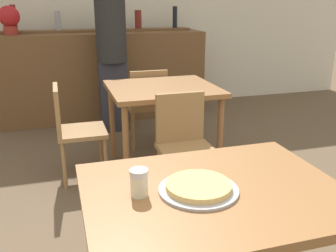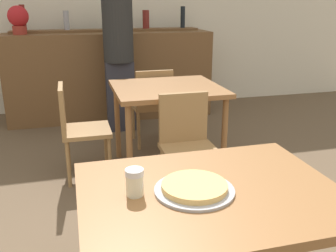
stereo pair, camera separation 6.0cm
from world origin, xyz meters
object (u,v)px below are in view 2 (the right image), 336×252
at_px(chair_far_side_front, 187,141).
at_px(chair_far_side_back, 153,102).
at_px(chair_far_side_left, 77,125).
at_px(potted_plant, 18,18).
at_px(cheese_shaker, 135,182).
at_px(person_standing, 119,51).
at_px(pizza_tray, 195,188).

xyz_separation_m(chair_far_side_front, chair_far_side_back, (0.00, 1.19, 0.00)).
height_order(chair_far_side_left, potted_plant, potted_plant).
bearing_deg(potted_plant, cheese_shaker, -78.08).
bearing_deg(chair_far_side_front, potted_plant, 119.91).
relative_size(chair_far_side_front, cheese_shaker, 7.42).
distance_m(chair_far_side_front, potted_plant, 2.81).
height_order(chair_far_side_front, chair_far_side_left, same).
height_order(cheese_shaker, person_standing, person_standing).
height_order(chair_far_side_left, cheese_shaker, cheese_shaker).
bearing_deg(person_standing, chair_far_side_left, -113.92).
xyz_separation_m(chair_far_side_back, cheese_shaker, (-0.60, -2.38, 0.32)).
relative_size(pizza_tray, potted_plant, 1.00).
xyz_separation_m(chair_far_side_front, cheese_shaker, (-0.60, -1.19, 0.32)).
xyz_separation_m(cheese_shaker, potted_plant, (-0.74, 3.52, 0.49)).
height_order(chair_far_side_back, cheese_shaker, cheese_shaker).
bearing_deg(chair_far_side_back, chair_far_side_left, 37.12).
bearing_deg(chair_far_side_front, cheese_shaker, -116.83).
xyz_separation_m(chair_far_side_back, person_standing, (-0.25, 0.61, 0.45)).
bearing_deg(pizza_tray, cheese_shaker, 170.97).
bearing_deg(chair_far_side_front, person_standing, 98.02).
xyz_separation_m(pizza_tray, cheese_shaker, (-0.24, 0.04, 0.04)).
xyz_separation_m(chair_far_side_back, pizza_tray, (-0.36, -2.42, 0.28)).
distance_m(chair_far_side_front, chair_far_side_back, 1.19).
xyz_separation_m(chair_far_side_back, chair_far_side_left, (-0.79, -0.60, 0.00)).
bearing_deg(chair_far_side_left, potted_plant, 17.68).
bearing_deg(person_standing, cheese_shaker, -96.60).
height_order(chair_far_side_front, chair_far_side_back, same).
distance_m(chair_far_side_back, potted_plant, 1.94).
relative_size(chair_far_side_back, potted_plant, 2.52).
bearing_deg(person_standing, pizza_tray, -92.06).
distance_m(pizza_tray, person_standing, 3.03).
bearing_deg(chair_far_side_left, pizza_tray, -166.82).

